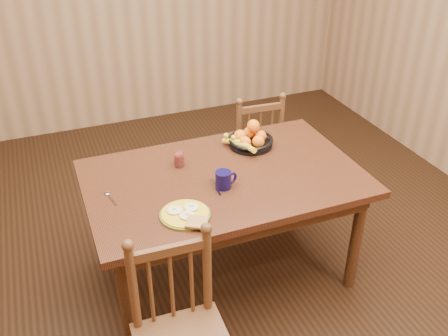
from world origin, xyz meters
name	(u,v)px	position (x,y,z in m)	size (l,w,h in m)	color
room	(224,78)	(0.00, 0.00, 1.35)	(4.52, 5.02, 2.72)	black
dining_table	(224,187)	(0.00, 0.00, 0.67)	(1.60, 1.00, 0.75)	black
chair_far	(253,147)	(0.55, 0.78, 0.43)	(0.43, 0.41, 0.89)	#492C16
breakfast_plate	(186,214)	(-0.33, -0.30, 0.76)	(0.26, 0.31, 0.04)	#59601E
fork	(215,186)	(-0.09, -0.09, 0.75)	(0.03, 0.18, 0.00)	silver
spoon	(109,195)	(-0.66, 0.04, 0.75)	(0.05, 0.16, 0.01)	silver
coffee_mug	(224,179)	(-0.05, -0.12, 0.80)	(0.13, 0.09, 0.10)	black
juice_glass	(179,160)	(-0.21, 0.20, 0.79)	(0.06, 0.06, 0.09)	silver
fruit_bowl	(250,139)	(0.29, 0.27, 0.80)	(0.32, 0.32, 0.17)	black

